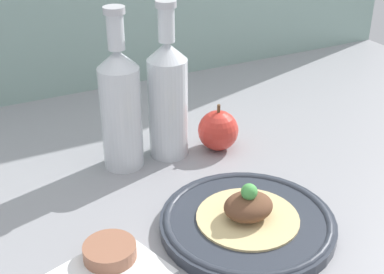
{
  "coord_description": "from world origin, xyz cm",
  "views": [
    {
      "loc": [
        -37.4,
        -72.24,
        53.59
      ],
      "look_at": [
        -1.06,
        -0.46,
        10.79
      ],
      "focal_mm": 50.0,
      "sensor_mm": 36.0,
      "label": 1
    }
  ],
  "objects": [
    {
      "name": "plate",
      "position": [
        1.81,
        -14.48,
        1.24
      ],
      "size": [
        28.27,
        28.27,
        2.33
      ],
      "color": "#2D333D",
      "rests_on": "ground_plane"
    },
    {
      "name": "napkin",
      "position": [
        -21.66,
        -14.93,
        0.4
      ],
      "size": [
        18.31,
        16.9,
        0.8
      ],
      "color": "white",
      "rests_on": "ground_plane"
    },
    {
      "name": "plated_food",
      "position": [
        1.81,
        -14.48,
        3.79
      ],
      "size": [
        16.52,
        16.52,
        6.5
      ],
      "color": "#D6BC7F",
      "rests_on": "plate"
    },
    {
      "name": "ground_plane",
      "position": [
        0.0,
        0.0,
        -2.0
      ],
      "size": [
        180.0,
        110.0,
        4.0
      ],
      "primitive_type": "cube",
      "color": "gray"
    },
    {
      "name": "cider_bottle_left",
      "position": [
        -8.73,
        13.57,
        12.5
      ],
      "size": [
        7.66,
        7.66,
        30.84
      ],
      "color": "silver",
      "rests_on": "ground_plane"
    },
    {
      "name": "dipping_bowl",
      "position": [
        -20.35,
        -11.57,
        1.32
      ],
      "size": [
        7.94,
        7.94,
        2.65
      ],
      "color": "#996047",
      "rests_on": "ground_plane"
    },
    {
      "name": "cider_bottle_right",
      "position": [
        0.86,
        13.57,
        12.5
      ],
      "size": [
        7.66,
        7.66,
        30.84
      ],
      "color": "silver",
      "rests_on": "ground_plane"
    },
    {
      "name": "apple",
      "position": [
        10.61,
        10.89,
        4.12
      ],
      "size": [
        8.23,
        8.23,
        9.81
      ],
      "color": "red",
      "rests_on": "ground_plane"
    }
  ]
}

